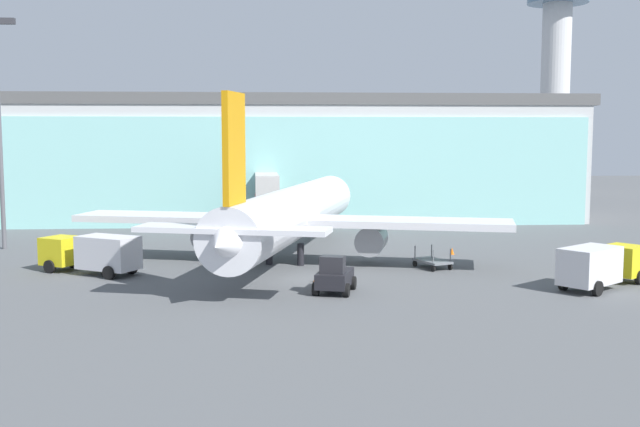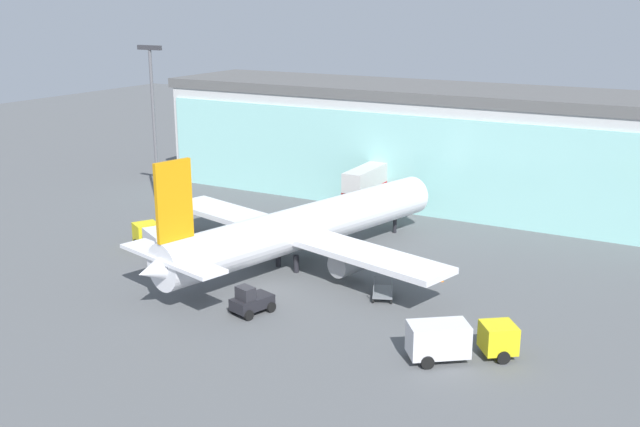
{
  "view_description": "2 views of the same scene",
  "coord_description": "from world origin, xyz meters",
  "px_view_note": "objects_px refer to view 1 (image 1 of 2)",
  "views": [
    {
      "loc": [
        -0.5,
        -48.45,
        9.39
      ],
      "look_at": [
        2.48,
        7.64,
        3.47
      ],
      "focal_mm": 42.0,
      "sensor_mm": 36.0,
      "label": 1
    },
    {
      "loc": [
        34.15,
        -48.45,
        23.25
      ],
      "look_at": [
        2.06,
        7.06,
        5.06
      ],
      "focal_mm": 42.0,
      "sensor_mm": 36.0,
      "label": 2
    }
  ],
  "objects_px": {
    "jet_bridge": "(266,187)",
    "pushback_tug": "(334,277)",
    "fuel_truck": "(601,264)",
    "safety_cone_wingtip": "(452,251)",
    "airplane": "(291,214)",
    "baggage_cart": "(432,261)",
    "safety_cone_nose": "(316,278)",
    "control_tower": "(556,55)",
    "catering_truck": "(93,252)"
  },
  "relations": [
    {
      "from": "jet_bridge",
      "to": "pushback_tug",
      "type": "distance_m",
      "value": 31.14
    },
    {
      "from": "fuel_truck",
      "to": "safety_cone_wingtip",
      "type": "bearing_deg",
      "value": 77.3
    },
    {
      "from": "jet_bridge",
      "to": "fuel_truck",
      "type": "xyz_separation_m",
      "value": [
        21.07,
        -30.02,
        -2.77
      ]
    },
    {
      "from": "jet_bridge",
      "to": "pushback_tug",
      "type": "xyz_separation_m",
      "value": [
        4.58,
        -30.62,
        -3.26
      ]
    },
    {
      "from": "airplane",
      "to": "baggage_cart",
      "type": "height_order",
      "value": "airplane"
    },
    {
      "from": "jet_bridge",
      "to": "safety_cone_nose",
      "type": "xyz_separation_m",
      "value": [
        3.64,
        -27.33,
        -3.96
      ]
    },
    {
      "from": "control_tower",
      "to": "safety_cone_nose",
      "type": "height_order",
      "value": "control_tower"
    },
    {
      "from": "control_tower",
      "to": "airplane",
      "type": "distance_m",
      "value": 84.82
    },
    {
      "from": "pushback_tug",
      "to": "jet_bridge",
      "type": "bearing_deg",
      "value": 24.0
    },
    {
      "from": "control_tower",
      "to": "fuel_truck",
      "type": "distance_m",
      "value": 87.01
    },
    {
      "from": "control_tower",
      "to": "pushback_tug",
      "type": "xyz_separation_m",
      "value": [
        -42.93,
        -80.77,
        -21.59
      ]
    },
    {
      "from": "safety_cone_wingtip",
      "to": "jet_bridge",
      "type": "bearing_deg",
      "value": 131.55
    },
    {
      "from": "airplane",
      "to": "safety_cone_nose",
      "type": "height_order",
      "value": "airplane"
    },
    {
      "from": "airplane",
      "to": "catering_truck",
      "type": "distance_m",
      "value": 14.43
    },
    {
      "from": "baggage_cart",
      "to": "pushback_tug",
      "type": "distance_m",
      "value": 10.89
    },
    {
      "from": "catering_truck",
      "to": "safety_cone_nose",
      "type": "bearing_deg",
      "value": -164.99
    },
    {
      "from": "airplane",
      "to": "fuel_truck",
      "type": "height_order",
      "value": "airplane"
    },
    {
      "from": "jet_bridge",
      "to": "control_tower",
      "type": "height_order",
      "value": "control_tower"
    },
    {
      "from": "jet_bridge",
      "to": "safety_cone_nose",
      "type": "relative_size",
      "value": 21.44
    },
    {
      "from": "control_tower",
      "to": "fuel_truck",
      "type": "height_order",
      "value": "control_tower"
    },
    {
      "from": "jet_bridge",
      "to": "airplane",
      "type": "height_order",
      "value": "airplane"
    },
    {
      "from": "fuel_truck",
      "to": "safety_cone_wingtip",
      "type": "distance_m",
      "value": 14.65
    },
    {
      "from": "control_tower",
      "to": "safety_cone_wingtip",
      "type": "bearing_deg",
      "value": -115.99
    },
    {
      "from": "fuel_truck",
      "to": "control_tower",
      "type": "bearing_deg",
      "value": 33.96
    },
    {
      "from": "catering_truck",
      "to": "safety_cone_wingtip",
      "type": "height_order",
      "value": "catering_truck"
    },
    {
      "from": "control_tower",
      "to": "fuel_truck",
      "type": "xyz_separation_m",
      "value": [
        -26.44,
        -80.17,
        -21.09
      ]
    },
    {
      "from": "control_tower",
      "to": "safety_cone_nose",
      "type": "xyz_separation_m",
      "value": [
        -43.87,
        -77.49,
        -22.28
      ]
    },
    {
      "from": "control_tower",
      "to": "airplane",
      "type": "height_order",
      "value": "control_tower"
    },
    {
      "from": "airplane",
      "to": "safety_cone_wingtip",
      "type": "height_order",
      "value": "airplane"
    },
    {
      "from": "airplane",
      "to": "safety_cone_nose",
      "type": "relative_size",
      "value": 63.74
    },
    {
      "from": "control_tower",
      "to": "fuel_truck",
      "type": "bearing_deg",
      "value": -108.25
    },
    {
      "from": "jet_bridge",
      "to": "safety_cone_nose",
      "type": "distance_m",
      "value": 27.86
    },
    {
      "from": "airplane",
      "to": "pushback_tug",
      "type": "height_order",
      "value": "airplane"
    },
    {
      "from": "fuel_truck",
      "to": "pushback_tug",
      "type": "height_order",
      "value": "fuel_truck"
    },
    {
      "from": "airplane",
      "to": "baggage_cart",
      "type": "xyz_separation_m",
      "value": [
        9.92,
        -3.8,
        -2.99
      ]
    },
    {
      "from": "control_tower",
      "to": "pushback_tug",
      "type": "bearing_deg",
      "value": -117.99
    },
    {
      "from": "airplane",
      "to": "catering_truck",
      "type": "height_order",
      "value": "airplane"
    },
    {
      "from": "airplane",
      "to": "control_tower",
      "type": "bearing_deg",
      "value": -19.16
    },
    {
      "from": "control_tower",
      "to": "pushback_tug",
      "type": "relative_size",
      "value": 10.0
    },
    {
      "from": "baggage_cart",
      "to": "fuel_truck",
      "type": "bearing_deg",
      "value": 27.21
    },
    {
      "from": "airplane",
      "to": "jet_bridge",
      "type": "bearing_deg",
      "value": 20.65
    },
    {
      "from": "pushback_tug",
      "to": "safety_cone_wingtip",
      "type": "distance_m",
      "value": 17.26
    },
    {
      "from": "airplane",
      "to": "fuel_truck",
      "type": "distance_m",
      "value": 21.99
    },
    {
      "from": "control_tower",
      "to": "safety_cone_wingtip",
      "type": "height_order",
      "value": "control_tower"
    },
    {
      "from": "catering_truck",
      "to": "pushback_tug",
      "type": "height_order",
      "value": "catering_truck"
    },
    {
      "from": "airplane",
      "to": "pushback_tug",
      "type": "relative_size",
      "value": 9.83
    },
    {
      "from": "fuel_truck",
      "to": "jet_bridge",
      "type": "bearing_deg",
      "value": 87.28
    },
    {
      "from": "safety_cone_wingtip",
      "to": "control_tower",
      "type": "bearing_deg",
      "value": 64.01
    },
    {
      "from": "airplane",
      "to": "pushback_tug",
      "type": "bearing_deg",
      "value": -154.25
    },
    {
      "from": "safety_cone_nose",
      "to": "safety_cone_wingtip",
      "type": "bearing_deg",
      "value": 43.17
    }
  ]
}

